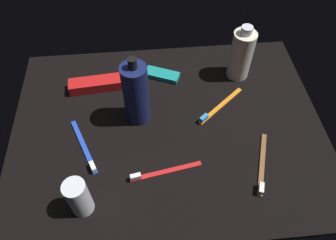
{
  "coord_description": "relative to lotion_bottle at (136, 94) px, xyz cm",
  "views": [
    {
      "loc": [
        4.89,
        51.41,
        70.6
      ],
      "look_at": [
        0.0,
        0.0,
        3.0
      ],
      "focal_mm": 34.5,
      "sensor_mm": 36.0,
      "label": 1
    }
  ],
  "objects": [
    {
      "name": "toothbrush_blue",
      "position": [
        14.05,
        9.74,
        -8.71
      ],
      "size": [
        7.96,
        17.1,
        2.1
      ],
      "color": "blue",
      "rests_on": "ground_plane"
    },
    {
      "name": "ground_plane",
      "position": [
        -7.81,
        4.37,
        -9.92
      ],
      "size": [
        84.0,
        64.0,
        1.2
      ],
      "primitive_type": "cube",
      "color": "black"
    },
    {
      "name": "toothpaste_box_red",
      "position": [
        10.89,
        -11.95,
        -7.72
      ],
      "size": [
        17.9,
        5.84,
        3.2
      ],
      "primitive_type": "cube",
      "rotation": [
        0.0,
        0.0,
        0.08
      ],
      "color": "red",
      "rests_on": "ground_plane"
    },
    {
      "name": "deodorant_stick",
      "position": [
        13.49,
        25.26,
        -3.97
      ],
      "size": [
        4.95,
        4.95,
        10.7
      ],
      "primitive_type": "cylinder",
      "color": "silver",
      "rests_on": "ground_plane"
    },
    {
      "name": "toothbrush_red",
      "position": [
        -4.92,
        18.24,
        -8.71
      ],
      "size": [
        17.94,
        4.23,
        2.1
      ],
      "color": "red",
      "rests_on": "ground_plane"
    },
    {
      "name": "bodywash_bottle",
      "position": [
        -30.87,
        -13.75,
        -1.42
      ],
      "size": [
        6.57,
        6.57,
        17.42
      ],
      "color": "silver",
      "rests_on": "ground_plane"
    },
    {
      "name": "toothbrush_orange",
      "position": [
        -22.6,
        -0.68,
        -8.71
      ],
      "size": [
        14.6,
        12.44,
        2.1
      ],
      "color": "orange",
      "rests_on": "ground_plane"
    },
    {
      "name": "toothbrush_brown",
      "position": [
        -29.72,
        19.11,
        -8.71
      ],
      "size": [
        7.0,
        17.41,
        2.1
      ],
      "color": "brown",
      "rests_on": "ground_plane"
    },
    {
      "name": "snack_bar_teal",
      "position": [
        -7.4,
        -14.86,
        -8.57
      ],
      "size": [
        11.13,
        7.82,
        1.5
      ],
      "primitive_type": "cube",
      "rotation": [
        0.0,
        0.0,
        -0.41
      ],
      "color": "teal",
      "rests_on": "ground_plane"
    },
    {
      "name": "lotion_bottle",
      "position": [
        0.0,
        0.0,
        0.0
      ],
      "size": [
        6.65,
        6.65,
        21.09
      ],
      "color": "#161E4D",
      "rests_on": "ground_plane"
    }
  ]
}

